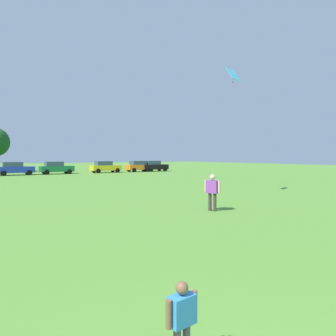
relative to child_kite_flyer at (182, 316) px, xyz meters
The scene contains 8 objects.
child_kite_flyer is the anchor object (origin of this frame).
adult_bystander 10.59m from the child_kite_flyer, 47.66° to the left, with size 0.48×0.73×1.64m.
kite 18.03m from the child_kite_flyer, 44.05° to the left, with size 1.32×0.93×1.12m.
parked_car_blue_3 41.33m from the child_kite_flyer, 85.81° to the left, with size 4.30×2.02×1.68m.
parked_car_green_4 41.90m from the child_kite_flyer, 78.95° to the left, with size 4.30×2.02×1.68m.
parked_car_yellow_5 43.50m from the child_kite_flyer, 69.96° to the left, with size 4.30×2.02×1.68m.
parked_car_orange_6 45.54m from the child_kite_flyer, 63.33° to the left, with size 4.30×2.02×1.68m.
parked_car_black_7 46.54m from the child_kite_flyer, 60.54° to the left, with size 4.30×2.02×1.68m.
Camera 1 is at (-1.66, -0.85, 2.47)m, focal length 33.85 mm.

